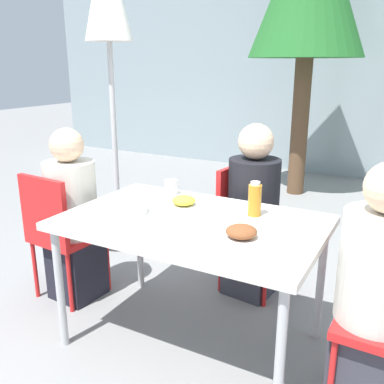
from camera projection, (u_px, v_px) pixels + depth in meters
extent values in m
plane|color=gray|center=(192.00, 340.00, 2.47)|extent=(24.00, 24.00, 0.00)
cube|color=#89999E|center=(349.00, 66.00, 5.77)|extent=(10.00, 0.20, 3.00)
cube|color=silver|center=(192.00, 223.00, 2.26)|extent=(1.36, 0.87, 0.04)
cylinder|color=#B7B7B7|center=(60.00, 289.00, 2.34)|extent=(0.04, 0.04, 0.71)
cylinder|color=#B7B7B7|center=(280.00, 361.00, 1.77)|extent=(0.04, 0.04, 0.71)
cylinder|color=#B7B7B7|center=(140.00, 241.00, 2.97)|extent=(0.04, 0.04, 0.71)
cylinder|color=#B7B7B7|center=(321.00, 283.00, 2.40)|extent=(0.04, 0.04, 0.71)
cube|color=red|center=(69.00, 235.00, 2.86)|extent=(0.43, 0.43, 0.04)
cube|color=red|center=(43.00, 210.00, 2.65)|extent=(0.40, 0.07, 0.42)
cylinder|color=red|center=(74.00, 251.00, 3.15)|extent=(0.03, 0.03, 0.41)
cylinder|color=red|center=(108.00, 263.00, 2.97)|extent=(0.03, 0.03, 0.41)
cylinder|color=red|center=(35.00, 269.00, 2.88)|extent=(0.03, 0.03, 0.41)
cylinder|color=red|center=(70.00, 283.00, 2.70)|extent=(0.03, 0.03, 0.41)
cube|color=black|center=(77.00, 265.00, 2.90)|extent=(0.32, 0.32, 0.45)
cylinder|color=beige|center=(71.00, 199.00, 2.76)|extent=(0.33, 0.33, 0.49)
sphere|color=beige|center=(67.00, 145.00, 2.66)|extent=(0.21, 0.21, 0.21)
cylinder|color=red|center=(331.00, 378.00, 1.88)|extent=(0.03, 0.03, 0.41)
cylinder|color=red|center=(347.00, 338.00, 2.16)|extent=(0.03, 0.03, 0.41)
cube|color=#383842|center=(367.00, 362.00, 1.96)|extent=(0.32, 0.32, 0.45)
cylinder|color=beige|center=(380.00, 268.00, 1.82)|extent=(0.34, 0.34, 0.50)
cube|color=red|center=(255.00, 232.00, 2.92)|extent=(0.45, 0.45, 0.04)
cube|color=red|center=(233.00, 195.00, 2.96)|extent=(0.09, 0.40, 0.42)
cylinder|color=red|center=(287.00, 259.00, 3.02)|extent=(0.03, 0.03, 0.41)
cylinder|color=red|center=(265.00, 278.00, 2.76)|extent=(0.03, 0.03, 0.41)
cylinder|color=red|center=(245.00, 248.00, 3.22)|extent=(0.03, 0.03, 0.41)
cylinder|color=red|center=(221.00, 264.00, 2.95)|extent=(0.03, 0.03, 0.41)
cube|color=#383842|center=(251.00, 262.00, 2.94)|extent=(0.34, 0.34, 0.45)
cylinder|color=black|center=(254.00, 196.00, 2.81)|extent=(0.34, 0.34, 0.50)
sphere|color=beige|center=(256.00, 142.00, 2.70)|extent=(0.23, 0.23, 0.23)
cylinder|color=#333333|center=(120.00, 241.00, 3.80)|extent=(0.36, 0.36, 0.05)
cylinder|color=#BCBCBC|center=(112.00, 100.00, 3.45)|extent=(0.04, 0.04, 2.50)
cylinder|color=white|center=(241.00, 239.00, 1.99)|extent=(0.27, 0.27, 0.01)
ellipsoid|color=brown|center=(241.00, 231.00, 1.98)|extent=(0.15, 0.15, 0.06)
cylinder|color=white|center=(184.00, 206.00, 2.44)|extent=(0.24, 0.24, 0.01)
ellipsoid|color=gold|center=(184.00, 200.00, 2.43)|extent=(0.13, 0.13, 0.05)
cylinder|color=#B7751E|center=(255.00, 200.00, 2.29)|extent=(0.07, 0.07, 0.17)
cylinder|color=white|center=(255.00, 183.00, 2.26)|extent=(0.05, 0.05, 0.02)
cylinder|color=white|center=(171.00, 187.00, 2.68)|extent=(0.08, 0.08, 0.09)
cylinder|color=white|center=(129.00, 208.00, 2.34)|extent=(0.20, 0.20, 0.06)
cylinder|color=brown|center=(300.00, 128.00, 5.08)|extent=(0.20, 0.20, 1.60)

